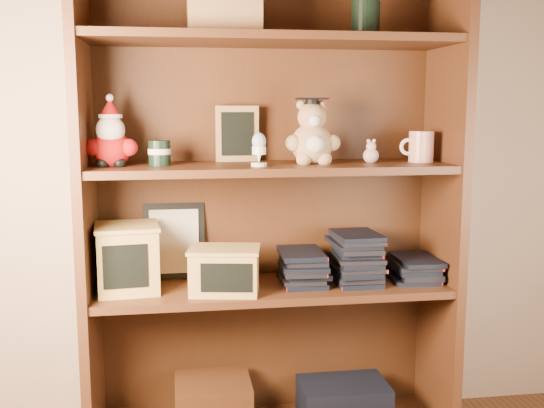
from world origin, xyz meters
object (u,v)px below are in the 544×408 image
at_px(grad_teddy_bear, 312,138).
at_px(teacher_mug, 420,147).
at_px(treats_box, 128,258).
at_px(bookcase, 269,214).

distance_m(grad_teddy_bear, teacher_mug, 0.37).
height_order(grad_teddy_bear, teacher_mug, grad_teddy_bear).
bearing_deg(teacher_mug, treats_box, -179.94).
xyz_separation_m(bookcase, treats_box, (-0.46, -0.05, -0.12)).
bearing_deg(treats_box, grad_teddy_bear, -0.55).
height_order(bookcase, teacher_mug, bookcase).
xyz_separation_m(grad_teddy_bear, treats_box, (-0.59, 0.01, -0.37)).
bearing_deg(bookcase, treats_box, -173.62).
bearing_deg(treats_box, bookcase, 6.38).
bearing_deg(treats_box, teacher_mug, 0.06).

